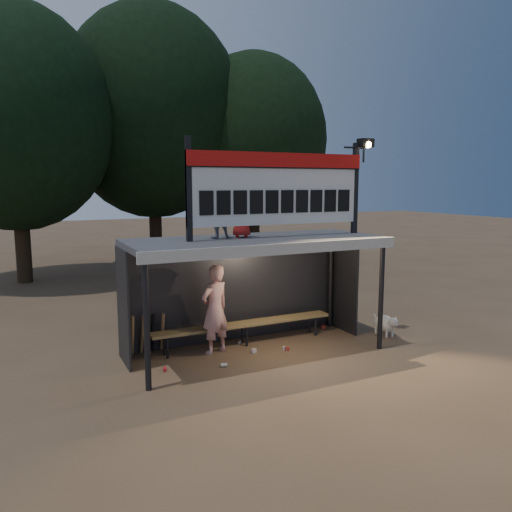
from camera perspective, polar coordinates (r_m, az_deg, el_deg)
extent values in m
plane|color=brown|center=(10.24, -0.03, -10.94)|extent=(80.00, 80.00, 0.00)
imported|color=white|center=(9.99, -4.72, -6.10)|extent=(0.76, 0.63, 1.79)
imported|color=slate|center=(9.68, -4.47, 4.89)|extent=(0.47, 0.37, 0.97)
imported|color=#B01F1B|center=(9.83, -1.66, 4.87)|extent=(0.54, 0.48, 0.94)
cube|color=#404043|center=(9.74, -0.03, 1.72)|extent=(5.00, 2.00, 0.12)
cube|color=beige|center=(8.84, 2.86, 0.78)|extent=(5.10, 0.06, 0.20)
cylinder|color=black|center=(8.33, -12.39, -7.75)|extent=(0.10, 0.10, 2.20)
cylinder|color=black|center=(10.48, 14.11, -4.50)|extent=(0.10, 0.10, 2.20)
cylinder|color=black|center=(10.03, -14.82, -5.09)|extent=(0.10, 0.10, 2.20)
cylinder|color=black|center=(11.88, 8.53, -2.84)|extent=(0.10, 0.10, 2.20)
cube|color=black|center=(10.82, -2.35, -3.85)|extent=(5.00, 0.04, 2.20)
cube|color=black|center=(9.63, -14.94, -5.65)|extent=(0.04, 1.00, 2.20)
cube|color=black|center=(11.62, 10.05, -3.13)|extent=(0.04, 1.00, 2.20)
cylinder|color=black|center=(10.65, -2.38, 1.68)|extent=(5.00, 0.06, 0.06)
cube|color=black|center=(9.16, -7.71, 7.57)|extent=(0.10, 0.10, 1.90)
cube|color=black|center=(10.91, 11.25, 7.58)|extent=(0.10, 0.10, 1.90)
cube|color=silver|center=(9.90, 2.60, 7.68)|extent=(3.80, 0.08, 1.40)
cube|color=#B8100D|center=(9.87, 2.76, 10.93)|extent=(3.80, 0.04, 0.28)
cube|color=black|center=(9.86, 2.77, 10.06)|extent=(3.80, 0.02, 0.03)
cube|color=black|center=(9.23, -5.69, 6.05)|extent=(0.27, 0.03, 0.45)
cube|color=black|center=(9.35, -3.72, 6.10)|extent=(0.27, 0.03, 0.45)
cube|color=black|center=(9.49, -1.81, 6.15)|extent=(0.27, 0.03, 0.45)
cube|color=black|center=(9.63, 0.05, 6.18)|extent=(0.27, 0.03, 0.45)
cube|color=black|center=(9.78, 1.85, 6.21)|extent=(0.27, 0.03, 0.45)
cube|color=black|center=(9.95, 3.59, 6.23)|extent=(0.27, 0.03, 0.45)
cube|color=black|center=(10.12, 5.28, 6.25)|extent=(0.27, 0.03, 0.45)
cube|color=black|center=(10.30, 6.91, 6.26)|extent=(0.27, 0.03, 0.45)
cube|color=black|center=(10.48, 8.48, 6.26)|extent=(0.27, 0.03, 0.45)
cube|color=black|center=(10.68, 9.99, 6.26)|extent=(0.27, 0.03, 0.45)
cylinder|color=black|center=(10.90, 11.16, 12.06)|extent=(0.50, 0.04, 0.04)
cylinder|color=black|center=(11.04, 12.20, 11.20)|extent=(0.04, 0.04, 0.30)
cube|color=black|center=(11.02, 12.40, 12.50)|extent=(0.30, 0.22, 0.18)
sphere|color=#FFD88C|center=(10.95, 12.69, 12.31)|extent=(0.14, 0.14, 0.14)
cube|color=olive|center=(10.58, -1.34, -7.76)|extent=(4.00, 0.35, 0.06)
cylinder|color=black|center=(9.98, -10.10, -10.23)|extent=(0.05, 0.05, 0.45)
cylinder|color=black|center=(10.20, -10.47, -9.83)|extent=(0.05, 0.05, 0.45)
cylinder|color=black|center=(10.54, -1.06, -9.10)|extent=(0.05, 0.05, 0.45)
cylinder|color=black|center=(10.75, -1.61, -8.75)|extent=(0.05, 0.05, 0.45)
cylinder|color=black|center=(11.33, 6.84, -7.91)|extent=(0.05, 0.05, 0.45)
cylinder|color=black|center=(11.52, 6.19, -7.62)|extent=(0.05, 0.05, 0.45)
cylinder|color=#2F2215|center=(18.76, -25.18, 2.90)|extent=(0.50, 0.50, 3.74)
ellipsoid|color=black|center=(18.83, -25.89, 14.03)|extent=(6.46, 6.46, 7.48)
cylinder|color=black|center=(20.90, -11.44, 4.60)|extent=(0.50, 0.50, 4.18)
ellipsoid|color=black|center=(21.05, -11.77, 15.76)|extent=(7.22, 7.22, 8.36)
cylinder|color=black|center=(21.36, -0.26, 3.95)|extent=(0.50, 0.50, 3.52)
ellipsoid|color=black|center=(21.38, -0.27, 13.18)|extent=(6.08, 6.08, 7.04)
ellipsoid|color=white|center=(11.63, 14.46, -7.46)|extent=(0.36, 0.58, 0.36)
sphere|color=beige|center=(11.40, 15.39, -7.34)|extent=(0.22, 0.22, 0.22)
cone|color=beige|center=(11.34, 15.73, -7.55)|extent=(0.10, 0.10, 0.10)
cone|color=beige|center=(11.33, 15.29, -6.91)|extent=(0.06, 0.06, 0.07)
cone|color=beige|center=(11.40, 15.67, -6.84)|extent=(0.06, 0.06, 0.07)
cylinder|color=beige|center=(11.50, 14.71, -8.58)|extent=(0.05, 0.05, 0.18)
cylinder|color=#EFE6CE|center=(11.60, 15.31, -8.46)|extent=(0.05, 0.05, 0.18)
cylinder|color=beige|center=(11.76, 13.56, -8.16)|extent=(0.05, 0.05, 0.18)
cylinder|color=beige|center=(11.86, 14.16, -8.04)|extent=(0.05, 0.05, 0.18)
cylinder|color=beige|center=(11.83, 13.53, -6.80)|extent=(0.04, 0.16, 0.14)
cylinder|color=olive|center=(10.15, -13.95, -8.82)|extent=(0.07, 0.27, 0.84)
cylinder|color=#946D45|center=(10.19, -12.84, -8.71)|extent=(0.09, 0.30, 0.83)
cylinder|color=black|center=(10.24, -11.74, -8.60)|extent=(0.09, 0.33, 0.83)
cylinder|color=#9C6E48|center=(10.28, -10.65, -8.49)|extent=(0.08, 0.35, 0.82)
cube|color=#A52D1C|center=(10.34, 3.54, -10.54)|extent=(0.12, 0.10, 0.08)
cylinder|color=#A9A9AD|center=(10.74, -1.84, -9.82)|extent=(0.13, 0.13, 0.07)
cube|color=beige|center=(10.20, -0.26, -10.79)|extent=(0.11, 0.09, 0.08)
cylinder|color=red|center=(9.42, -10.37, -12.60)|extent=(0.09, 0.13, 0.07)
cube|color=#A8A7AC|center=(10.35, 3.30, -10.52)|extent=(0.10, 0.12, 0.08)
cylinder|color=silver|center=(9.49, -3.66, -12.32)|extent=(0.14, 0.11, 0.07)
cube|color=#A92A1D|center=(11.93, 7.69, -8.02)|extent=(0.12, 0.10, 0.08)
cylinder|color=#BAB9BF|center=(10.37, -12.17, -10.68)|extent=(0.07, 0.12, 0.07)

